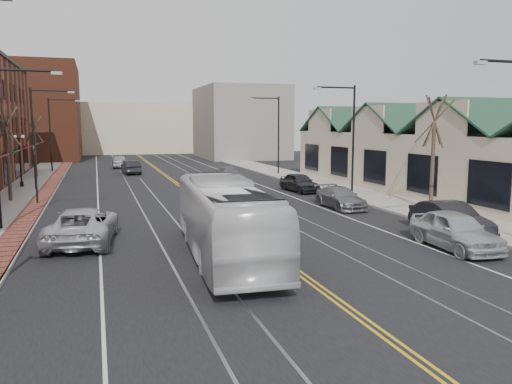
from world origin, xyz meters
TOP-DOWN VIEW (x-y plane):
  - ground at (0.00, 0.00)m, footprint 160.00×160.00m
  - sidewalk_left at (-12.00, 20.00)m, footprint 4.00×120.00m
  - sidewalk_right at (12.00, 20.00)m, footprint 4.00×120.00m
  - building_right at (18.00, 20.00)m, footprint 8.00×36.00m
  - backdrop_left at (-16.00, 70.00)m, footprint 14.00×18.00m
  - backdrop_mid at (0.00, 85.00)m, footprint 22.00×14.00m
  - backdrop_right at (15.00, 65.00)m, footprint 12.00×16.00m
  - streetlight_l_1 at (-11.05, 16.00)m, footprint 3.33×0.25m
  - streetlight_l_2 at (-11.05, 32.00)m, footprint 3.33×0.25m
  - streetlight_l_3 at (-11.05, 48.00)m, footprint 3.33×0.25m
  - streetlight_r_1 at (11.05, 22.00)m, footprint 3.33×0.25m
  - streetlight_r_2 at (11.05, 38.00)m, footprint 3.33×0.25m
  - lamppost_l_3 at (-12.80, 34.00)m, footprint 0.84×0.28m
  - tree_left_near at (-12.50, 26.00)m, footprint 1.78×1.37m
  - tree_left_far at (-12.50, 42.00)m, footprint 1.66×1.28m
  - tree_right_mid at (12.50, 14.00)m, footprint 1.90×1.46m
  - traffic_signal at (-10.60, 24.00)m, footprint 0.18×0.15m
  - transit_bus at (-2.00, 7.73)m, footprint 3.41×11.34m
  - parked_suv at (-7.50, 11.98)m, footprint 3.46×6.18m
  - parked_car_a at (7.73, 6.03)m, footprint 2.27×4.96m
  - parked_car_b at (9.30, 8.29)m, footprint 2.07×4.99m
  - parked_car_c at (7.92, 16.98)m, footprint 1.90×4.63m
  - parked_car_d at (8.44, 24.93)m, footprint 2.19×4.52m
  - distant_car_left at (-3.31, 43.46)m, footprint 1.92×4.58m
  - distant_car_right at (5.17, 34.37)m, footprint 1.91×4.46m
  - distant_car_far at (-4.11, 51.60)m, footprint 1.98×4.64m

SIDE VIEW (x-z plane):
  - ground at x=0.00m, z-range 0.00..0.00m
  - sidewalk_left at x=-12.00m, z-range 0.00..0.15m
  - sidewalk_right at x=12.00m, z-range 0.00..0.15m
  - distant_car_right at x=5.17m, z-range 0.00..1.28m
  - parked_car_c at x=7.92m, z-range 0.00..1.34m
  - distant_car_left at x=-3.31m, z-range 0.00..1.47m
  - parked_car_d at x=8.44m, z-range 0.00..1.49m
  - distant_car_far at x=-4.11m, z-range 0.00..1.57m
  - parked_car_b at x=9.30m, z-range 0.00..1.60m
  - parked_suv at x=-7.50m, z-range 0.00..1.63m
  - parked_car_a at x=7.73m, z-range 0.00..1.65m
  - transit_bus at x=-2.00m, z-range 0.00..3.11m
  - lamppost_l_3 at x=-12.80m, z-range 0.07..4.34m
  - building_right at x=18.00m, z-range 0.00..4.60m
  - traffic_signal at x=-10.60m, z-range 0.45..4.25m
  - tree_left_far at x=-12.50m, z-range 0.26..6.29m
  - tree_left_near at x=-12.50m, z-range 0.27..6.75m
  - tree_right_mid at x=12.50m, z-range 0.28..7.22m
  - backdrop_mid at x=0.00m, z-range 0.00..9.00m
  - streetlight_l_1 at x=-11.05m, z-range 1.03..9.03m
  - streetlight_l_2 at x=-11.05m, z-range 1.03..9.03m
  - streetlight_l_3 at x=-11.05m, z-range 1.03..9.03m
  - streetlight_r_1 at x=11.05m, z-range 1.03..9.03m
  - streetlight_r_2 at x=11.05m, z-range 1.03..9.03m
  - backdrop_right at x=15.00m, z-range 0.00..11.00m
  - backdrop_left at x=-16.00m, z-range 0.00..14.00m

